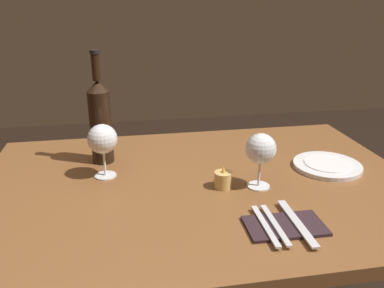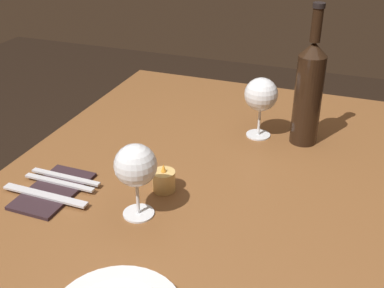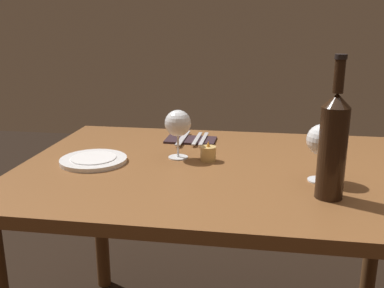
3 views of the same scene
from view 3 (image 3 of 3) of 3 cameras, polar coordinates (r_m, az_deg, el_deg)
The scene contains 10 objects.
dining_table at distance 1.41m, azimuth 4.29°, elevation -6.32°, with size 1.30×0.90×0.74m.
wine_glass_left at distance 1.43m, azimuth -1.86°, elevation 2.62°, with size 0.09×0.09×0.16m.
wine_glass_right at distance 1.27m, azimuth 16.74°, elevation 0.38°, with size 0.09×0.09×0.17m.
wine_bottle at distance 1.15m, azimuth 18.02°, elevation 0.03°, with size 0.07×0.07×0.37m.
votive_candle at distance 1.42m, azimuth 2.14°, elevation -1.32°, with size 0.05×0.05×0.07m.
dinner_plate at distance 1.45m, azimuth -12.80°, elevation -2.06°, with size 0.22×0.22×0.02m.
folded_napkin at distance 1.66m, azimuth -0.18°, elevation 0.54°, with size 0.19×0.11×0.01m.
fork_inner at distance 1.65m, azimuth 0.68°, elevation 0.72°, with size 0.02×0.18×0.00m.
fork_outer at distance 1.65m, azimuth 1.54°, elevation 0.69°, with size 0.02×0.18×0.00m.
table_knife at distance 1.66m, azimuth -1.20°, elevation 0.80°, with size 0.02×0.21×0.00m.
Camera 3 is at (-0.10, 1.31, 1.18)m, focal length 40.63 mm.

